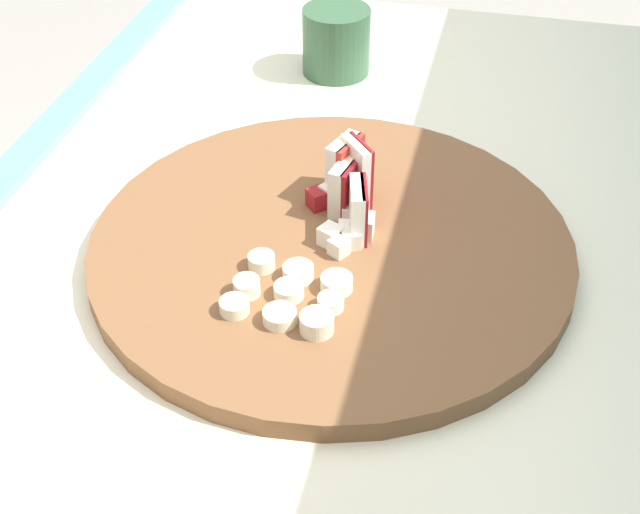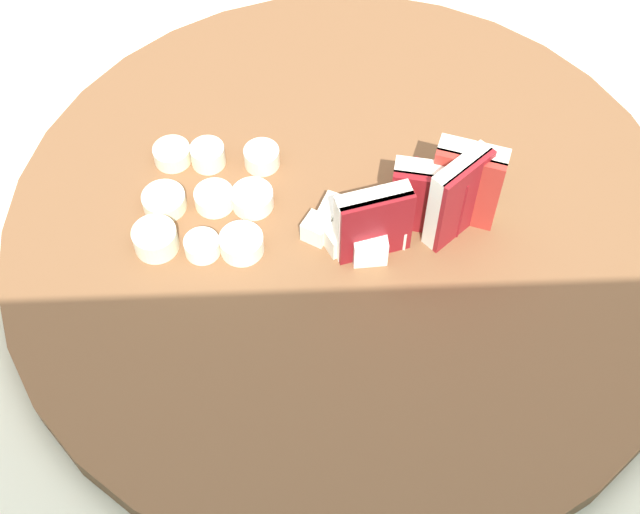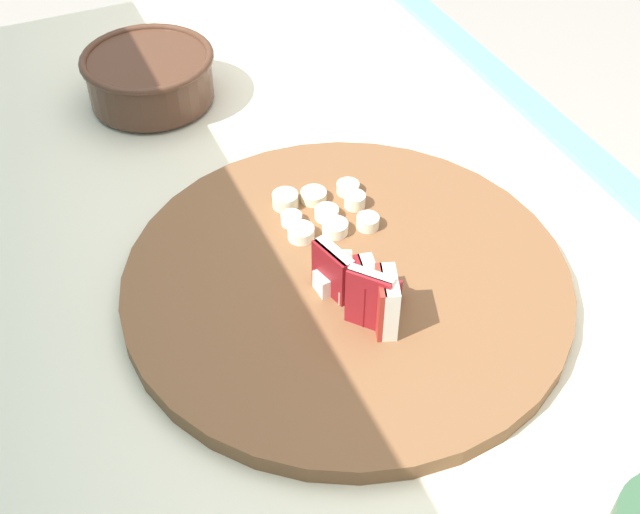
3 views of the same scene
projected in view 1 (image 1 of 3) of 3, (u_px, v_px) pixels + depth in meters
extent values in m
cylinder|color=brown|center=(331.00, 247.00, 0.81)|extent=(0.44, 0.44, 0.02)
cube|color=#B22D23|center=(350.00, 169.00, 0.84)|extent=(0.04, 0.02, 0.06)
cube|color=#EFE5CC|center=(343.00, 167.00, 0.84)|extent=(0.04, 0.03, 0.06)
cube|color=maroon|center=(352.00, 188.00, 0.82)|extent=(0.04, 0.02, 0.05)
cube|color=beige|center=(344.00, 186.00, 0.83)|extent=(0.05, 0.02, 0.05)
cube|color=maroon|center=(365.00, 210.00, 0.80)|extent=(0.05, 0.02, 0.05)
cube|color=white|center=(357.00, 210.00, 0.80)|extent=(0.05, 0.02, 0.05)
cube|color=maroon|center=(360.00, 171.00, 0.84)|extent=(0.04, 0.03, 0.06)
cube|color=#EFE5CC|center=(355.00, 172.00, 0.83)|extent=(0.04, 0.03, 0.06)
cube|color=white|center=(358.00, 225.00, 0.80)|extent=(0.02, 0.02, 0.02)
cube|color=beige|center=(351.00, 239.00, 0.79)|extent=(0.02, 0.02, 0.02)
cube|color=white|center=(330.00, 236.00, 0.79)|extent=(0.02, 0.02, 0.02)
cube|color=#EFE5CC|center=(354.00, 215.00, 0.82)|extent=(0.02, 0.02, 0.02)
cube|color=#EFE5CC|center=(339.00, 247.00, 0.78)|extent=(0.02, 0.02, 0.02)
cube|color=maroon|center=(318.00, 198.00, 0.84)|extent=(0.03, 0.03, 0.02)
cube|color=white|center=(347.00, 231.00, 0.80)|extent=(0.02, 0.02, 0.02)
cube|color=#EFE5CC|center=(333.00, 195.00, 0.84)|extent=(0.03, 0.03, 0.02)
cylinder|color=#F4EAC6|center=(261.00, 263.00, 0.77)|extent=(0.02, 0.02, 0.01)
cylinder|color=#F4EAC6|center=(247.00, 287.00, 0.74)|extent=(0.02, 0.02, 0.01)
cylinder|color=beige|center=(234.00, 306.00, 0.73)|extent=(0.02, 0.02, 0.01)
cylinder|color=white|center=(298.00, 272.00, 0.76)|extent=(0.03, 0.03, 0.01)
cylinder|color=white|center=(289.00, 291.00, 0.74)|extent=(0.03, 0.03, 0.01)
cylinder|color=beige|center=(280.00, 316.00, 0.72)|extent=(0.03, 0.03, 0.01)
cylinder|color=white|center=(337.00, 283.00, 0.75)|extent=(0.03, 0.03, 0.01)
cylinder|color=white|center=(331.00, 303.00, 0.73)|extent=(0.02, 0.02, 0.01)
cylinder|color=beige|center=(317.00, 323.00, 0.71)|extent=(0.03, 0.03, 0.02)
cylinder|color=#335638|center=(336.00, 41.00, 1.08)|extent=(0.08, 0.08, 0.08)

